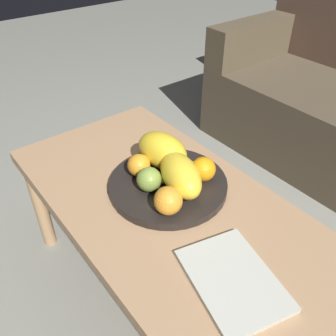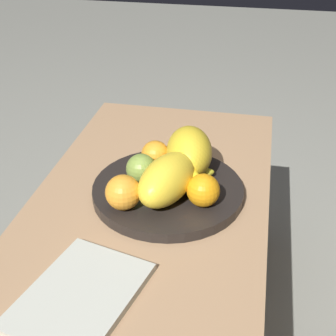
{
  "view_description": "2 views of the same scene",
  "coord_description": "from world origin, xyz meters",
  "px_view_note": "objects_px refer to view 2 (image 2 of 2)",
  "views": [
    {
      "loc": [
        0.6,
        -0.47,
        1.16
      ],
      "look_at": [
        -0.06,
        0.04,
        0.53
      ],
      "focal_mm": 38.36,
      "sensor_mm": 36.0,
      "label": 1
    },
    {
      "loc": [
        0.87,
        0.23,
        1.11
      ],
      "look_at": [
        -0.06,
        0.04,
        0.53
      ],
      "focal_mm": 51.33,
      "sensor_mm": 36.0,
      "label": 2
    }
  ],
  "objects_px": {
    "coffee_table": "(147,225)",
    "banana_bunch": "(188,174)",
    "fruit_bowl": "(168,190)",
    "magazine": "(80,296)",
    "orange_right": "(155,155)",
    "orange_left": "(203,189)",
    "apple_front": "(141,169)",
    "melon_smaller_beside": "(167,179)",
    "orange_front": "(123,192)",
    "melon_large_front": "(189,152)"
  },
  "relations": [
    {
      "from": "melon_smaller_beside",
      "to": "banana_bunch",
      "type": "height_order",
      "value": "melon_smaller_beside"
    },
    {
      "from": "apple_front",
      "to": "magazine",
      "type": "bearing_deg",
      "value": -3.83
    },
    {
      "from": "melon_smaller_beside",
      "to": "banana_bunch",
      "type": "bearing_deg",
      "value": 152.07
    },
    {
      "from": "coffee_table",
      "to": "apple_front",
      "type": "bearing_deg",
      "value": -157.55
    },
    {
      "from": "melon_large_front",
      "to": "melon_smaller_beside",
      "type": "height_order",
      "value": "melon_large_front"
    },
    {
      "from": "fruit_bowl",
      "to": "apple_front",
      "type": "xyz_separation_m",
      "value": [
        -0.01,
        -0.06,
        0.05
      ]
    },
    {
      "from": "melon_smaller_beside",
      "to": "orange_right",
      "type": "bearing_deg",
      "value": -156.26
    },
    {
      "from": "coffee_table",
      "to": "melon_large_front",
      "type": "bearing_deg",
      "value": 149.61
    },
    {
      "from": "coffee_table",
      "to": "banana_bunch",
      "type": "height_order",
      "value": "banana_bunch"
    },
    {
      "from": "melon_smaller_beside",
      "to": "orange_front",
      "type": "distance_m",
      "value": 0.1
    },
    {
      "from": "magazine",
      "to": "orange_front",
      "type": "bearing_deg",
      "value": -168.47
    },
    {
      "from": "banana_bunch",
      "to": "magazine",
      "type": "distance_m",
      "value": 0.4
    },
    {
      "from": "coffee_table",
      "to": "orange_right",
      "type": "relative_size",
      "value": 15.58
    },
    {
      "from": "melon_smaller_beside",
      "to": "banana_bunch",
      "type": "relative_size",
      "value": 1.23
    },
    {
      "from": "fruit_bowl",
      "to": "banana_bunch",
      "type": "bearing_deg",
      "value": 114.91
    },
    {
      "from": "fruit_bowl",
      "to": "banana_bunch",
      "type": "distance_m",
      "value": 0.06
    },
    {
      "from": "fruit_bowl",
      "to": "apple_front",
      "type": "height_order",
      "value": "apple_front"
    },
    {
      "from": "orange_front",
      "to": "orange_right",
      "type": "distance_m",
      "value": 0.18
    },
    {
      "from": "melon_large_front",
      "to": "orange_front",
      "type": "height_order",
      "value": "melon_large_front"
    },
    {
      "from": "coffee_table",
      "to": "orange_front",
      "type": "height_order",
      "value": "orange_front"
    },
    {
      "from": "coffee_table",
      "to": "magazine",
      "type": "distance_m",
      "value": 0.31
    },
    {
      "from": "coffee_table",
      "to": "apple_front",
      "type": "xyz_separation_m",
      "value": [
        -0.06,
        -0.03,
        0.11
      ]
    },
    {
      "from": "fruit_bowl",
      "to": "melon_large_front",
      "type": "height_order",
      "value": "melon_large_front"
    },
    {
      "from": "coffee_table",
      "to": "melon_large_front",
      "type": "xyz_separation_m",
      "value": [
        -0.13,
        0.08,
        0.13
      ]
    },
    {
      "from": "fruit_bowl",
      "to": "magazine",
      "type": "bearing_deg",
      "value": -14.1
    },
    {
      "from": "orange_front",
      "to": "orange_right",
      "type": "bearing_deg",
      "value": 170.59
    },
    {
      "from": "melon_large_front",
      "to": "banana_bunch",
      "type": "height_order",
      "value": "melon_large_front"
    },
    {
      "from": "coffee_table",
      "to": "banana_bunch",
      "type": "bearing_deg",
      "value": 132.13
    },
    {
      "from": "orange_front",
      "to": "orange_right",
      "type": "relative_size",
      "value": 1.12
    },
    {
      "from": "fruit_bowl",
      "to": "orange_front",
      "type": "xyz_separation_m",
      "value": [
        0.1,
        -0.08,
        0.05
      ]
    },
    {
      "from": "melon_large_front",
      "to": "magazine",
      "type": "relative_size",
      "value": 0.7
    },
    {
      "from": "coffee_table",
      "to": "fruit_bowl",
      "type": "height_order",
      "value": "fruit_bowl"
    },
    {
      "from": "melon_large_front",
      "to": "melon_smaller_beside",
      "type": "relative_size",
      "value": 0.92
    },
    {
      "from": "melon_large_front",
      "to": "orange_right",
      "type": "bearing_deg",
      "value": -93.21
    },
    {
      "from": "orange_right",
      "to": "orange_left",
      "type": "bearing_deg",
      "value": 46.32
    },
    {
      "from": "fruit_bowl",
      "to": "melon_smaller_beside",
      "type": "bearing_deg",
      "value": 9.32
    },
    {
      "from": "orange_right",
      "to": "banana_bunch",
      "type": "relative_size",
      "value": 0.46
    },
    {
      "from": "orange_right",
      "to": "melon_smaller_beside",
      "type": "bearing_deg",
      "value": 23.74
    },
    {
      "from": "melon_smaller_beside",
      "to": "banana_bunch",
      "type": "xyz_separation_m",
      "value": [
        -0.07,
        0.04,
        -0.02
      ]
    },
    {
      "from": "melon_smaller_beside",
      "to": "magazine",
      "type": "relative_size",
      "value": 0.76
    },
    {
      "from": "orange_front",
      "to": "banana_bunch",
      "type": "relative_size",
      "value": 0.51
    },
    {
      "from": "coffee_table",
      "to": "fruit_bowl",
      "type": "xyz_separation_m",
      "value": [
        -0.06,
        0.04,
        0.07
      ]
    },
    {
      "from": "coffee_table",
      "to": "fruit_bowl",
      "type": "relative_size",
      "value": 3.06
    },
    {
      "from": "melon_large_front",
      "to": "melon_smaller_beside",
      "type": "distance_m",
      "value": 0.13
    },
    {
      "from": "coffee_table",
      "to": "melon_smaller_beside",
      "type": "bearing_deg",
      "value": 99.18
    },
    {
      "from": "orange_left",
      "to": "apple_front",
      "type": "xyz_separation_m",
      "value": [
        -0.06,
        -0.15,
        -0.0
      ]
    },
    {
      "from": "fruit_bowl",
      "to": "apple_front",
      "type": "bearing_deg",
      "value": -94.78
    },
    {
      "from": "melon_smaller_beside",
      "to": "orange_left",
      "type": "height_order",
      "value": "melon_smaller_beside"
    },
    {
      "from": "banana_bunch",
      "to": "orange_left",
      "type": "bearing_deg",
      "value": 32.6
    },
    {
      "from": "orange_front",
      "to": "apple_front",
      "type": "height_order",
      "value": "orange_front"
    }
  ]
}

